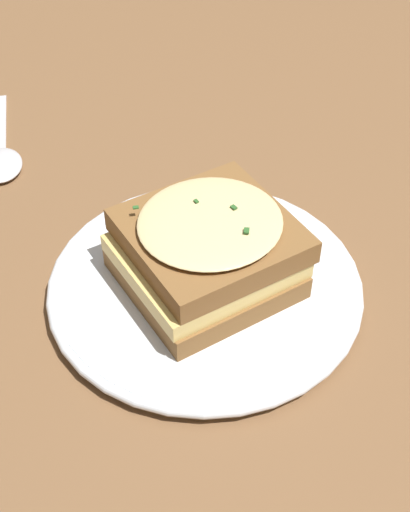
% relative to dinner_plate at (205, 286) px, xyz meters
% --- Properties ---
extents(ground_plane, '(2.40, 2.40, 0.00)m').
position_rel_dinner_plate_xyz_m(ground_plane, '(-0.02, -0.02, -0.01)').
color(ground_plane, brown).
extents(dinner_plate, '(0.26, 0.26, 0.01)m').
position_rel_dinner_plate_xyz_m(dinner_plate, '(0.00, 0.00, 0.00)').
color(dinner_plate, white).
rests_on(dinner_plate, ground_plane).
extents(sandwich, '(0.18, 0.17, 0.07)m').
position_rel_dinner_plate_xyz_m(sandwich, '(0.00, -0.00, 0.04)').
color(sandwich, brown).
rests_on(sandwich, dinner_plate).
extents(spoon, '(0.16, 0.09, 0.01)m').
position_rel_dinner_plate_xyz_m(spoon, '(0.13, 0.24, -0.00)').
color(spoon, silver).
rests_on(spoon, ground_plane).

